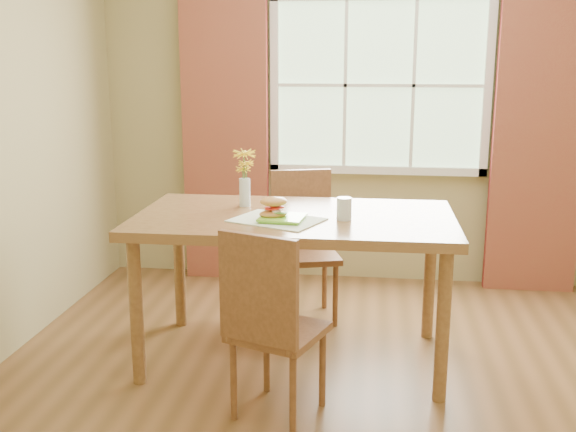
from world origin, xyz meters
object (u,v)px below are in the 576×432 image
Objects in this scene: dining_table at (295,230)px; croissant_sandwich at (273,208)px; chair_far at (304,238)px; water_glass at (344,209)px; flower_vase at (245,172)px; chair_near at (270,319)px.

croissant_sandwich reaches higher than dining_table.
chair_far reaches higher than dining_table.
water_glass is at bearing -16.59° from dining_table.
flower_vase is (-0.32, 0.19, 0.29)m from dining_table.
water_glass is at bearing -24.39° from flower_vase.
chair_near is 0.97× the size of chair_far.
dining_table is 10.00× the size of croissant_sandwich.
chair_near is at bearing -100.22° from croissant_sandwich.
chair_near is 1.07m from flower_vase.
dining_table is at bearing -30.84° from flower_vase.
water_glass is (0.37, 0.07, -0.02)m from croissant_sandwich.
croissant_sandwich is 0.43m from flower_vase.
dining_table is at bearing 41.63° from croissant_sandwich.
dining_table is at bearing -104.69° from chair_far.
flower_vase is (-0.29, 0.89, 0.54)m from chair_near.
croissant_sandwich is at bearing -57.19° from flower_vase.
chair_far is at bearing 68.23° from croissant_sandwich.
water_glass is (0.31, 0.62, 0.39)m from chair_near.
chair_far reaches higher than chair_near.
flower_vase reaches higher than dining_table.
croissant_sandwich reaches higher than water_glass.
croissant_sandwich is at bearing -168.59° from water_glass.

